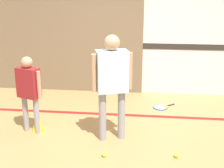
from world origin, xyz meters
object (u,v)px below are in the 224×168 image
(person_instructor, at_px, (112,77))
(person_student_left, at_px, (29,87))
(racket_spare_on_floor, at_px, (161,107))
(training_cone, at_px, (38,122))
(tennis_ball_by_spare_racket, at_px, (166,107))
(tennis_ball_near_instructor, at_px, (104,155))
(tennis_ball_stray_left, at_px, (177,155))

(person_instructor, bearing_deg, person_student_left, 156.30)
(person_student_left, bearing_deg, racket_spare_on_floor, 51.27)
(person_student_left, distance_m, training_cone, 0.61)
(racket_spare_on_floor, bearing_deg, person_instructor, -157.36)
(tennis_ball_by_spare_racket, bearing_deg, tennis_ball_near_instructor, -115.85)
(tennis_ball_by_spare_racket, bearing_deg, training_cone, -149.70)
(tennis_ball_stray_left, bearing_deg, person_instructor, 153.93)
(racket_spare_on_floor, relative_size, tennis_ball_by_spare_racket, 7.14)
(person_instructor, bearing_deg, tennis_ball_by_spare_racket, 37.33)
(tennis_ball_near_instructor, distance_m, training_cone, 1.35)
(tennis_ball_by_spare_racket, relative_size, tennis_ball_stray_left, 1.00)
(tennis_ball_near_instructor, relative_size, training_cone, 0.22)
(person_student_left, relative_size, tennis_ball_stray_left, 18.48)
(racket_spare_on_floor, xyz_separation_m, tennis_ball_by_spare_racket, (0.09, -0.03, 0.02))
(training_cone, bearing_deg, tennis_ball_stray_left, -15.24)
(training_cone, bearing_deg, racket_spare_on_floor, 31.91)
(person_instructor, height_order, tennis_ball_near_instructor, person_instructor)
(person_student_left, relative_size, racket_spare_on_floor, 2.59)
(racket_spare_on_floor, xyz_separation_m, tennis_ball_stray_left, (0.14, -1.83, 0.02))
(racket_spare_on_floor, height_order, tennis_ball_near_instructor, tennis_ball_near_instructor)
(person_instructor, xyz_separation_m, training_cone, (-1.21, 0.13, -0.83))
(person_instructor, distance_m, training_cone, 1.47)
(tennis_ball_near_instructor, relative_size, tennis_ball_stray_left, 1.00)
(person_student_left, distance_m, tennis_ball_stray_left, 2.40)
(tennis_ball_near_instructor, distance_m, tennis_ball_by_spare_racket, 2.10)
(person_student_left, xyz_separation_m, tennis_ball_stray_left, (2.22, -0.55, -0.72))
(person_student_left, distance_m, tennis_ball_by_spare_racket, 2.60)
(person_instructor, xyz_separation_m, person_student_left, (-1.29, 0.09, -0.22))
(tennis_ball_near_instructor, bearing_deg, racket_spare_on_floor, 66.58)
(person_instructor, relative_size, racket_spare_on_floor, 3.35)
(tennis_ball_stray_left, bearing_deg, person_student_left, 166.17)
(person_instructor, height_order, tennis_ball_stray_left, person_instructor)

